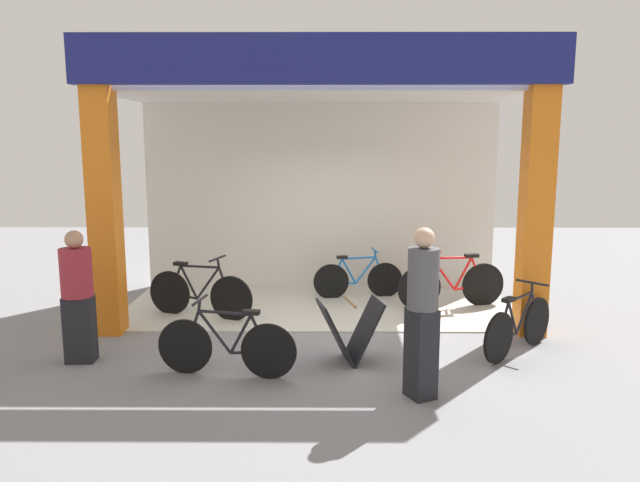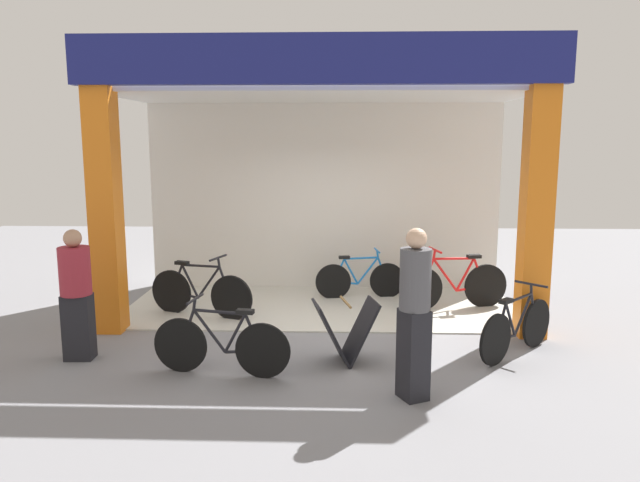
{
  "view_description": "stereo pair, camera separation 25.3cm",
  "coord_description": "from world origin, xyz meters",
  "px_view_note": "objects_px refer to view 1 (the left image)",
  "views": [
    {
      "loc": [
        0.05,
        -7.8,
        2.56
      ],
      "look_at": [
        0.0,
        0.64,
        1.15
      ],
      "focal_mm": 33.8,
      "sensor_mm": 36.0,
      "label": 1
    },
    {
      "loc": [
        0.3,
        -7.8,
        2.56
      ],
      "look_at": [
        0.0,
        0.64,
        1.15
      ],
      "focal_mm": 33.8,
      "sensor_mm": 36.0,
      "label": 2
    }
  ],
  "objects_px": {
    "bicycle_inside_0": "(200,293)",
    "pedestrian_0": "(422,312)",
    "sandwich_board_sign": "(350,331)",
    "pedestrian_1": "(78,295)",
    "bicycle_inside_1": "(358,279)",
    "bicycle_parked_1": "(227,346)",
    "bicycle_inside_2": "(452,284)",
    "bicycle_parked_0": "(518,326)"
  },
  "relations": [
    {
      "from": "pedestrian_0",
      "to": "bicycle_parked_0",
      "type": "bearing_deg",
      "value": 42.42
    },
    {
      "from": "bicycle_inside_1",
      "to": "bicycle_inside_2",
      "type": "distance_m",
      "value": 1.53
    },
    {
      "from": "bicycle_inside_1",
      "to": "bicycle_parked_0",
      "type": "height_order",
      "value": "bicycle_parked_0"
    },
    {
      "from": "bicycle_inside_2",
      "to": "bicycle_parked_1",
      "type": "bearing_deg",
      "value": -138.03
    },
    {
      "from": "sandwich_board_sign",
      "to": "pedestrian_0",
      "type": "bearing_deg",
      "value": -55.64
    },
    {
      "from": "bicycle_inside_0",
      "to": "bicycle_inside_1",
      "type": "xyz_separation_m",
      "value": [
        2.37,
        1.11,
        -0.04
      ]
    },
    {
      "from": "pedestrian_0",
      "to": "sandwich_board_sign",
      "type": "bearing_deg",
      "value": 124.36
    },
    {
      "from": "bicycle_inside_1",
      "to": "pedestrian_0",
      "type": "bearing_deg",
      "value": -83.92
    },
    {
      "from": "bicycle_parked_1",
      "to": "pedestrian_1",
      "type": "distance_m",
      "value": 1.89
    },
    {
      "from": "bicycle_inside_0",
      "to": "bicycle_inside_2",
      "type": "height_order",
      "value": "bicycle_inside_2"
    },
    {
      "from": "bicycle_inside_2",
      "to": "bicycle_inside_1",
      "type": "bearing_deg",
      "value": 157.39
    },
    {
      "from": "bicycle_inside_1",
      "to": "bicycle_parked_0",
      "type": "relative_size",
      "value": 1.3
    },
    {
      "from": "bicycle_parked_0",
      "to": "pedestrian_0",
      "type": "xyz_separation_m",
      "value": [
        -1.38,
        -1.27,
        0.54
      ]
    },
    {
      "from": "bicycle_inside_1",
      "to": "pedestrian_1",
      "type": "bearing_deg",
      "value": -139.62
    },
    {
      "from": "bicycle_parked_0",
      "to": "bicycle_parked_1",
      "type": "bearing_deg",
      "value": -168.07
    },
    {
      "from": "bicycle_inside_0",
      "to": "sandwich_board_sign",
      "type": "bearing_deg",
      "value": -39.98
    },
    {
      "from": "pedestrian_0",
      "to": "bicycle_inside_0",
      "type": "bearing_deg",
      "value": 135.32
    },
    {
      "from": "bicycle_inside_0",
      "to": "pedestrian_0",
      "type": "relative_size",
      "value": 0.92
    },
    {
      "from": "bicycle_inside_1",
      "to": "bicycle_parked_1",
      "type": "bearing_deg",
      "value": -116.04
    },
    {
      "from": "sandwich_board_sign",
      "to": "pedestrian_1",
      "type": "distance_m",
      "value": 3.17
    },
    {
      "from": "bicycle_inside_2",
      "to": "bicycle_parked_0",
      "type": "relative_size",
      "value": 1.5
    },
    {
      "from": "pedestrian_0",
      "to": "pedestrian_1",
      "type": "xyz_separation_m",
      "value": [
        -3.82,
        0.97,
        -0.08
      ]
    },
    {
      "from": "bicycle_inside_1",
      "to": "bicycle_inside_2",
      "type": "bearing_deg",
      "value": -22.61
    },
    {
      "from": "bicycle_inside_1",
      "to": "bicycle_parked_1",
      "type": "relative_size",
      "value": 0.94
    },
    {
      "from": "bicycle_inside_0",
      "to": "pedestrian_0",
      "type": "distance_m",
      "value": 3.95
    },
    {
      "from": "pedestrian_0",
      "to": "bicycle_parked_1",
      "type": "bearing_deg",
      "value": 165.08
    },
    {
      "from": "bicycle_parked_0",
      "to": "pedestrian_0",
      "type": "bearing_deg",
      "value": -137.58
    },
    {
      "from": "bicycle_inside_2",
      "to": "pedestrian_0",
      "type": "xyz_separation_m",
      "value": [
        -1.0,
        -3.28,
        0.5
      ]
    },
    {
      "from": "sandwich_board_sign",
      "to": "pedestrian_1",
      "type": "relative_size",
      "value": 0.52
    },
    {
      "from": "pedestrian_1",
      "to": "pedestrian_0",
      "type": "bearing_deg",
      "value": -14.28
    },
    {
      "from": "sandwich_board_sign",
      "to": "pedestrian_1",
      "type": "xyz_separation_m",
      "value": [
        -3.14,
        -0.01,
        0.43
      ]
    },
    {
      "from": "bicycle_inside_0",
      "to": "bicycle_inside_2",
      "type": "xyz_separation_m",
      "value": [
        3.79,
        0.52,
        0.01
      ]
    },
    {
      "from": "bicycle_inside_0",
      "to": "sandwich_board_sign",
      "type": "distance_m",
      "value": 2.76
    },
    {
      "from": "sandwich_board_sign",
      "to": "pedestrian_1",
      "type": "height_order",
      "value": "pedestrian_1"
    },
    {
      "from": "bicycle_inside_2",
      "to": "bicycle_parked_0",
      "type": "xyz_separation_m",
      "value": [
        0.38,
        -2.01,
        -0.04
      ]
    },
    {
      "from": "bicycle_inside_2",
      "to": "sandwich_board_sign",
      "type": "distance_m",
      "value": 2.84
    },
    {
      "from": "bicycle_parked_1",
      "to": "pedestrian_0",
      "type": "relative_size",
      "value": 0.9
    },
    {
      "from": "bicycle_inside_1",
      "to": "bicycle_parked_0",
      "type": "xyz_separation_m",
      "value": [
        1.8,
        -2.6,
        0.02
      ]
    },
    {
      "from": "bicycle_inside_1",
      "to": "pedestrian_1",
      "type": "xyz_separation_m",
      "value": [
        -3.4,
        -2.9,
        0.48
      ]
    },
    {
      "from": "bicycle_parked_1",
      "to": "bicycle_parked_0",
      "type": "bearing_deg",
      "value": 11.93
    },
    {
      "from": "bicycle_parked_1",
      "to": "pedestrian_0",
      "type": "distance_m",
      "value": 2.17
    },
    {
      "from": "bicycle_inside_2",
      "to": "pedestrian_1",
      "type": "height_order",
      "value": "pedestrian_1"
    }
  ]
}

